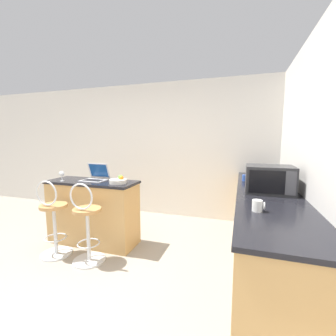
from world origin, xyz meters
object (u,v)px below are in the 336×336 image
Objects in this scene: bar_stool_far at (87,225)px; bar_stool_near at (53,220)px; wine_glass_tall at (62,174)px; mug_blue at (245,178)px; laptop at (96,176)px; microwave at (269,179)px; fruit_bowl at (119,181)px; mug_white at (258,206)px; toaster at (265,178)px.

bar_stool_near is at bearing 180.00° from bar_stool_far.
wine_glass_tall is 2.62m from mug_blue.
laptop is at bearing -163.91° from mug_blue.
microwave is 5.16× the size of mug_blue.
wine_glass_tall is at bearing 153.14° from bar_stool_far.
fruit_bowl is at bearing -14.32° from laptop.
microwave reaches higher than mug_white.
mug_white is (2.43, -0.24, 0.50)m from bar_stool_near.
fruit_bowl reaches higher than mug_blue.
fruit_bowl is 2.33× the size of mug_white.
wine_glass_tall reaches higher than bar_stool_near.
fruit_bowl reaches higher than mug_white.
fruit_bowl is at bearing -163.51° from toaster.
mug_blue reaches higher than bar_stool_near.
bar_stool_far is 0.79m from laptop.
mug_white reaches higher than mug_blue.
microwave is at bearing 10.83° from bar_stool_near.
microwave is at bearing -89.98° from toaster.
fruit_bowl is (0.45, -0.11, -0.02)m from laptop.
microwave is at bearing -69.81° from mug_blue.
mug_white is (1.92, -0.24, 0.50)m from bar_stool_far.
bar_stool_far is 3.88× the size of toaster.
microwave is 2.74m from wine_glass_tall.
mug_blue is at bearing 26.15° from bar_stool_near.
mug_blue is at bearing 110.19° from microwave.
toaster is at bearing 10.78° from laptop.
laptop is 1.44× the size of fruit_bowl.
wine_glass_tall is at bearing -161.69° from mug_blue.
toaster reaches higher than bar_stool_near.
bar_stool_far is at bearing -66.10° from laptop.
laptop is 2.30m from mug_white.
mug_blue is (2.08, 0.60, -0.02)m from laptop.
mug_white is at bearing -102.29° from microwave.
toaster is 1.25m from mug_white.
toaster is at bearing 21.02° from bar_stool_near.
bar_stool_near is 10.07× the size of mug_white.
mug_white is (1.72, -0.69, 0.01)m from fruit_bowl.
mug_white is at bearing -97.40° from toaster.
bar_stool_near is 7.02× the size of wine_glass_tall.
laptop is at bearing 113.90° from bar_stool_far.
microwave is at bearing -1.44° from laptop.
bar_stool_far is 2.22m from mug_blue.
bar_stool_near and bar_stool_far have the same top height.
microwave is at bearing 13.44° from bar_stool_far.
bar_stool_far is 2.37m from toaster.
microwave is (2.08, 0.50, 0.60)m from bar_stool_far.
bar_stool_near is 3.88× the size of toaster.
mug_blue is (-0.24, 0.66, -0.11)m from microwave.
microwave is 1.88m from fruit_bowl.
bar_stool_far is at bearing -114.33° from fruit_bowl.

